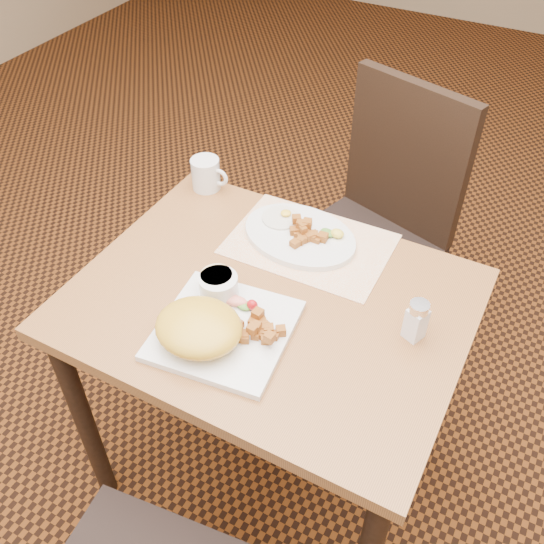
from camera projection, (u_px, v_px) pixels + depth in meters
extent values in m
plane|color=black|center=(270.00, 465.00, 1.91)|extent=(8.00, 8.00, 0.00)
cube|color=#9C6030|center=(269.00, 303.00, 1.41)|extent=(0.90, 0.70, 0.03)
cylinder|color=black|center=(85.00, 422.00, 1.61)|extent=(0.05, 0.05, 0.71)
cylinder|color=black|center=(206.00, 284.00, 2.00)|extent=(0.05, 0.05, 0.71)
cylinder|color=black|center=(443.00, 376.00, 1.73)|extent=(0.05, 0.05, 0.71)
cube|color=black|center=(358.00, 252.00, 1.98)|extent=(0.52, 0.52, 0.05)
cylinder|color=black|center=(424.00, 303.00, 2.14)|extent=(0.04, 0.04, 0.42)
cylinder|color=black|center=(359.00, 360.00, 1.95)|extent=(0.04, 0.04, 0.42)
cylinder|color=black|center=(345.00, 255.00, 2.32)|extent=(0.04, 0.04, 0.42)
cylinder|color=black|center=(280.00, 303.00, 2.14)|extent=(0.04, 0.04, 0.42)
cube|color=black|center=(407.00, 158.00, 1.90)|extent=(0.41, 0.16, 0.50)
cube|color=white|center=(309.00, 244.00, 1.54)|extent=(0.41, 0.29, 0.00)
cube|color=silver|center=(224.00, 330.00, 1.32)|extent=(0.31, 0.31, 0.02)
ellipsoid|color=gold|center=(199.00, 327.00, 1.27)|extent=(0.19, 0.17, 0.07)
ellipsoid|color=gold|center=(204.00, 345.00, 1.26)|extent=(0.08, 0.07, 0.03)
ellipsoid|color=gold|center=(184.00, 315.00, 1.32)|extent=(0.08, 0.07, 0.03)
cylinder|color=silver|center=(219.00, 286.00, 1.37)|extent=(0.09, 0.09, 0.05)
cylinder|color=beige|center=(216.00, 275.00, 1.37)|extent=(0.07, 0.07, 0.01)
ellipsoid|color=#387223|center=(244.00, 305.00, 1.35)|extent=(0.04, 0.03, 0.01)
ellipsoid|color=red|center=(252.00, 305.00, 1.35)|extent=(0.03, 0.02, 0.03)
ellipsoid|color=#F28C72|center=(234.00, 300.00, 1.36)|extent=(0.06, 0.04, 0.02)
cylinder|color=white|center=(281.00, 218.00, 1.59)|extent=(0.10, 0.10, 0.01)
ellipsoid|color=yellow|center=(286.00, 213.00, 1.59)|extent=(0.03, 0.03, 0.01)
ellipsoid|color=#387223|center=(327.00, 233.00, 1.54)|extent=(0.05, 0.04, 0.01)
ellipsoid|color=yellow|center=(337.00, 233.00, 1.53)|extent=(0.04, 0.04, 0.02)
cube|color=white|center=(415.00, 324.00, 1.29)|extent=(0.05, 0.05, 0.08)
cylinder|color=silver|center=(419.00, 307.00, 1.26)|extent=(0.05, 0.05, 0.02)
cylinder|color=silver|center=(206.00, 174.00, 1.70)|extent=(0.08, 0.08, 0.09)
torus|color=silver|center=(219.00, 177.00, 1.68)|extent=(0.05, 0.01, 0.05)
cube|color=#A65C1A|center=(238.00, 325.00, 1.31)|extent=(0.02, 0.02, 0.02)
cube|color=#A65C1A|center=(245.00, 338.00, 1.28)|extent=(0.02, 0.02, 0.02)
cube|color=#A65C1A|center=(255.00, 335.00, 1.29)|extent=(0.02, 0.02, 0.02)
cube|color=#A65C1A|center=(258.00, 314.00, 1.31)|extent=(0.02, 0.02, 0.02)
cube|color=#A65C1A|center=(275.00, 335.00, 1.29)|extent=(0.02, 0.02, 0.01)
cube|color=#A65C1A|center=(254.00, 322.00, 1.31)|extent=(0.03, 0.03, 0.02)
cube|color=#A65C1A|center=(281.00, 331.00, 1.29)|extent=(0.03, 0.03, 0.02)
cube|color=#A65C1A|center=(263.00, 333.00, 1.29)|extent=(0.02, 0.02, 0.02)
cube|color=#A65C1A|center=(264.00, 327.00, 1.30)|extent=(0.03, 0.03, 0.02)
cube|color=#A65C1A|center=(269.00, 329.00, 1.30)|extent=(0.03, 0.03, 0.02)
cube|color=#A65C1A|center=(265.00, 328.00, 1.30)|extent=(0.02, 0.02, 0.02)
cube|color=#A65C1A|center=(238.00, 327.00, 1.30)|extent=(0.03, 0.03, 0.02)
cube|color=#A65C1A|center=(253.00, 329.00, 1.28)|extent=(0.02, 0.02, 0.02)
cube|color=#A65C1A|center=(270.00, 337.00, 1.26)|extent=(0.02, 0.02, 0.02)
cube|color=#A65C1A|center=(265.00, 340.00, 1.28)|extent=(0.02, 0.02, 0.02)
cube|color=#A65C1A|center=(265.00, 324.00, 1.31)|extent=(0.02, 0.02, 0.02)
cube|color=#A65C1A|center=(257.00, 326.00, 1.28)|extent=(0.02, 0.02, 0.02)
cube|color=#A65C1A|center=(243.00, 336.00, 1.28)|extent=(0.03, 0.03, 0.02)
cube|color=#A65C1A|center=(261.00, 323.00, 1.31)|extent=(0.03, 0.03, 0.02)
cube|color=#A65C1A|center=(260.00, 334.00, 1.29)|extent=(0.02, 0.02, 0.02)
cube|color=#A65C1A|center=(303.00, 239.00, 1.52)|extent=(0.03, 0.03, 0.02)
cube|color=#A65C1A|center=(313.00, 237.00, 1.52)|extent=(0.02, 0.02, 0.02)
cube|color=#A65C1A|center=(297.00, 219.00, 1.55)|extent=(0.03, 0.03, 0.02)
cube|color=#A65C1A|center=(306.00, 229.00, 1.55)|extent=(0.03, 0.03, 0.02)
cube|color=#A65C1A|center=(314.00, 235.00, 1.53)|extent=(0.02, 0.02, 0.02)
cube|color=#A65C1A|center=(308.00, 225.00, 1.53)|extent=(0.02, 0.02, 0.02)
cube|color=#A65C1A|center=(297.00, 234.00, 1.53)|extent=(0.02, 0.02, 0.01)
cube|color=#A65C1A|center=(323.00, 237.00, 1.52)|extent=(0.03, 0.02, 0.02)
cube|color=#A65C1A|center=(307.00, 223.00, 1.53)|extent=(0.03, 0.03, 0.02)
cube|color=#A65C1A|center=(317.00, 240.00, 1.52)|extent=(0.02, 0.02, 0.01)
cube|color=#A65C1A|center=(300.00, 224.00, 1.53)|extent=(0.02, 0.02, 0.02)
cube|color=#A65C1A|center=(306.00, 235.00, 1.53)|extent=(0.03, 0.03, 0.02)
cube|color=#A65C1A|center=(294.00, 231.00, 1.54)|extent=(0.03, 0.03, 0.02)
cube|color=#A65C1A|center=(303.00, 230.00, 1.52)|extent=(0.02, 0.02, 0.02)
cube|color=#A65C1A|center=(295.00, 244.00, 1.50)|extent=(0.03, 0.03, 0.02)
cube|color=#A65C1A|center=(301.00, 238.00, 1.52)|extent=(0.02, 0.02, 0.02)
cube|color=#A65C1A|center=(303.00, 226.00, 1.53)|extent=(0.03, 0.03, 0.02)
cube|color=#A65C1A|center=(309.00, 237.00, 1.52)|extent=(0.03, 0.03, 0.02)
cube|color=#A65C1A|center=(313.00, 235.00, 1.53)|extent=(0.03, 0.03, 0.02)
cube|color=#A65C1A|center=(301.00, 240.00, 1.51)|extent=(0.02, 0.02, 0.02)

